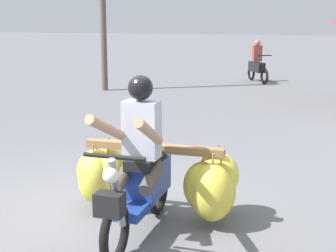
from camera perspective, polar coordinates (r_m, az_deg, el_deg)
name	(u,v)px	position (r m, az deg, el deg)	size (l,w,h in m)	color
ground_plane	(93,215)	(5.64, -8.51, -9.93)	(120.00, 120.00, 0.00)	slate
motorbike_main_loaded	(152,177)	(5.31, -1.85, -5.73)	(1.87, 1.86, 1.58)	black
motorbike_distant_ahead_left	(257,65)	(17.11, 10.05, 6.82)	(0.91, 1.45, 1.40)	black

